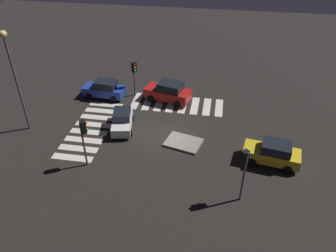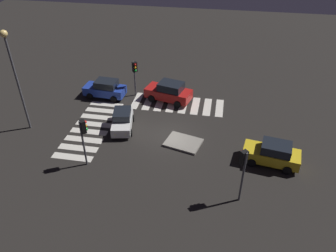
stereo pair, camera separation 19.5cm
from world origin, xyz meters
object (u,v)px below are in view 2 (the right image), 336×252
at_px(car_white, 122,120).
at_px(traffic_light_west, 243,164).
at_px(car_yellow, 272,154).
at_px(traffic_light_east, 135,71).
at_px(traffic_light_north, 83,132).
at_px(street_lamp, 13,66).
at_px(car_red, 169,92).
at_px(traffic_island, 183,143).
at_px(car_blue, 105,89).

height_order(car_white, traffic_light_west, traffic_light_west).
bearing_deg(car_yellow, traffic_light_east, -23.92).
relative_size(traffic_light_north, street_lamp, 0.45).
height_order(car_red, traffic_light_east, traffic_light_east).
xyz_separation_m(car_white, traffic_light_west, (-9.76, 6.57, 2.20)).
height_order(car_yellow, street_lamp, street_lamp).
height_order(car_red, traffic_light_north, traffic_light_north).
xyz_separation_m(traffic_island, car_blue, (8.70, -6.35, 0.78)).
distance_m(traffic_island, traffic_light_north, 8.05).
bearing_deg(traffic_light_north, car_red, 26.91).
xyz_separation_m(car_yellow, car_white, (12.19, -2.51, -0.09)).
height_order(car_blue, street_lamp, street_lamp).
xyz_separation_m(car_white, car_blue, (3.27, -5.04, 0.09)).
xyz_separation_m(car_blue, traffic_light_west, (-13.03, 11.62, 2.12)).
relative_size(car_blue, traffic_light_east, 1.15).
distance_m(car_white, car_blue, 6.01).
bearing_deg(car_blue, traffic_light_west, 141.71).
bearing_deg(street_lamp, traffic_light_west, 163.57).
height_order(traffic_island, car_yellow, car_yellow).
xyz_separation_m(traffic_island, traffic_light_east, (5.75, -7.05, 2.66)).
bearing_deg(car_red, traffic_light_west, 133.23).
distance_m(car_white, street_lamp, 9.44).
bearing_deg(traffic_light_west, traffic_island, -3.84).
height_order(car_yellow, traffic_light_east, traffic_light_east).
bearing_deg(car_white, street_lamp, -91.20).
relative_size(traffic_island, street_lamp, 0.38).
bearing_deg(car_blue, traffic_light_east, -163.26).
bearing_deg(traffic_light_north, traffic_island, -11.69).
height_order(car_red, street_lamp, street_lamp).
relative_size(car_white, car_blue, 0.93).
bearing_deg(car_red, street_lamp, 45.54).
height_order(traffic_island, car_white, car_white).
xyz_separation_m(car_yellow, traffic_light_west, (2.43, 4.06, 2.11)).
relative_size(car_blue, traffic_light_west, 1.06).
height_order(traffic_light_north, traffic_light_west, traffic_light_west).
relative_size(car_white, street_lamp, 0.45).
relative_size(car_yellow, car_blue, 1.03).
bearing_deg(car_blue, traffic_light_north, 105.28).
distance_m(car_yellow, traffic_light_west, 5.18).
distance_m(traffic_island, car_yellow, 6.91).
xyz_separation_m(car_white, street_lamp, (7.92, 1.36, 4.96)).
relative_size(car_red, traffic_light_east, 1.30).
distance_m(car_blue, traffic_light_north, 10.43).
distance_m(traffic_light_west, street_lamp, 18.63).
relative_size(traffic_light_north, traffic_light_east, 1.05).
bearing_deg(traffic_light_east, traffic_light_west, 4.34).
relative_size(car_yellow, traffic_light_west, 1.09).
bearing_deg(traffic_light_west, traffic_light_east, -3.95).
height_order(traffic_island, traffic_light_east, traffic_light_east).
relative_size(traffic_island, traffic_light_north, 0.84).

